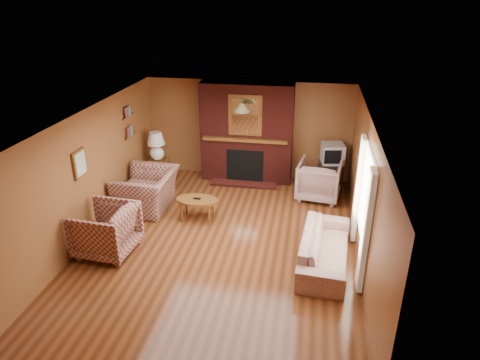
% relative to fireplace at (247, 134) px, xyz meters
% --- Properties ---
extents(floor, '(6.50, 6.50, 0.00)m').
position_rel_fireplace_xyz_m(floor, '(0.00, -2.98, -1.18)').
color(floor, '#4A250F').
rests_on(floor, ground).
extents(ceiling, '(6.50, 6.50, 0.00)m').
position_rel_fireplace_xyz_m(ceiling, '(0.00, -2.98, 1.22)').
color(ceiling, silver).
rests_on(ceiling, wall_back).
extents(wall_back, '(6.50, 0.00, 6.50)m').
position_rel_fireplace_xyz_m(wall_back, '(0.00, 0.27, 0.02)').
color(wall_back, '#96572E').
rests_on(wall_back, floor).
extents(wall_front, '(6.50, 0.00, 6.50)m').
position_rel_fireplace_xyz_m(wall_front, '(0.00, -6.23, 0.02)').
color(wall_front, '#96572E').
rests_on(wall_front, floor).
extents(wall_left, '(0.00, 6.50, 6.50)m').
position_rel_fireplace_xyz_m(wall_left, '(-2.50, -2.98, 0.02)').
color(wall_left, '#96572E').
rests_on(wall_left, floor).
extents(wall_right, '(0.00, 6.50, 6.50)m').
position_rel_fireplace_xyz_m(wall_right, '(2.50, -2.98, 0.02)').
color(wall_right, '#96572E').
rests_on(wall_right, floor).
extents(fireplace, '(2.20, 0.82, 2.40)m').
position_rel_fireplace_xyz_m(fireplace, '(0.00, 0.00, 0.00)').
color(fireplace, '#4C1410').
rests_on(fireplace, floor).
extents(window_right, '(0.10, 1.85, 2.00)m').
position_rel_fireplace_xyz_m(window_right, '(2.45, -3.18, -0.06)').
color(window_right, beige).
rests_on(window_right, wall_right).
extents(bookshelf, '(0.09, 0.55, 0.71)m').
position_rel_fireplace_xyz_m(bookshelf, '(-2.44, -1.08, 0.48)').
color(bookshelf, brown).
rests_on(bookshelf, wall_left).
extents(botanical_print, '(0.05, 0.40, 0.50)m').
position_rel_fireplace_xyz_m(botanical_print, '(-2.47, -3.28, 0.37)').
color(botanical_print, brown).
rests_on(botanical_print, wall_left).
extents(pendant_light, '(0.36, 0.36, 0.48)m').
position_rel_fireplace_xyz_m(pendant_light, '(0.00, -0.68, 0.82)').
color(pendant_light, black).
rests_on(pendant_light, ceiling).
extents(plaid_loveseat, '(1.14, 1.30, 0.84)m').
position_rel_fireplace_xyz_m(plaid_loveseat, '(-1.85, -1.91, -0.76)').
color(plaid_loveseat, maroon).
rests_on(plaid_loveseat, floor).
extents(plaid_armchair, '(1.06, 1.03, 0.90)m').
position_rel_fireplace_xyz_m(plaid_armchair, '(-1.95, -3.64, -0.73)').
color(plaid_armchair, maroon).
rests_on(plaid_armchair, floor).
extents(floral_sofa, '(0.94, 2.05, 0.58)m').
position_rel_fireplace_xyz_m(floral_sofa, '(1.90, -3.30, -0.89)').
color(floral_sofa, '#BAB190').
rests_on(floral_sofa, floor).
extents(floral_armchair, '(1.05, 1.07, 0.87)m').
position_rel_fireplace_xyz_m(floral_armchair, '(1.78, -0.75, -0.75)').
color(floral_armchair, '#BAB190').
rests_on(floral_armchair, floor).
extents(coffee_table, '(0.86, 0.53, 0.49)m').
position_rel_fireplace_xyz_m(coffee_table, '(-0.66, -2.20, -0.78)').
color(coffee_table, brown).
rests_on(coffee_table, floor).
extents(side_table, '(0.45, 0.45, 0.58)m').
position_rel_fireplace_xyz_m(side_table, '(-2.10, -0.53, -0.89)').
color(side_table, brown).
rests_on(side_table, floor).
extents(table_lamp, '(0.42, 0.42, 0.70)m').
position_rel_fireplace_xyz_m(table_lamp, '(-2.10, -0.53, -0.22)').
color(table_lamp, white).
rests_on(table_lamp, side_table).
extents(tv_stand, '(0.65, 0.60, 0.66)m').
position_rel_fireplace_xyz_m(tv_stand, '(2.05, -0.18, -0.85)').
color(tv_stand, black).
rests_on(tv_stand, floor).
extents(crt_tv, '(0.56, 0.56, 0.46)m').
position_rel_fireplace_xyz_m(crt_tv, '(2.05, -0.19, -0.29)').
color(crt_tv, '#AFB2B7').
rests_on(crt_tv, tv_stand).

